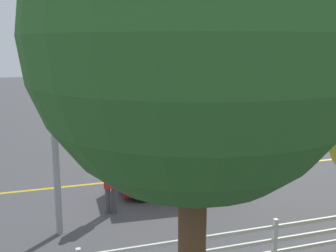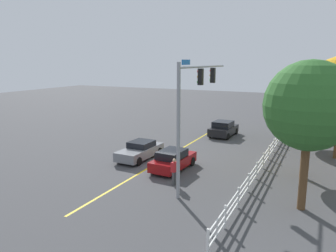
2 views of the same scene
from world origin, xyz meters
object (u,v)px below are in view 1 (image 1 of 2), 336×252
Objects in this scene: car_2 at (175,149)px; tree_3 at (194,39)px; car_0 at (174,173)px; pedestrian at (110,185)px.

tree_3 is at bearing 73.47° from car_2.
tree_3 is (2.72, 8.64, 4.67)m from car_0.
car_0 is 3.65m from car_2.
car_0 reaches higher than car_2.
car_2 is 2.69× the size of pedestrian.
pedestrian reaches higher than car_2.
pedestrian is 0.22× the size of tree_3.
tree_3 is at bearing -104.16° from car_0.
car_2 is at bearing 73.29° from car_0.
car_2 is at bearing -108.24° from tree_3.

